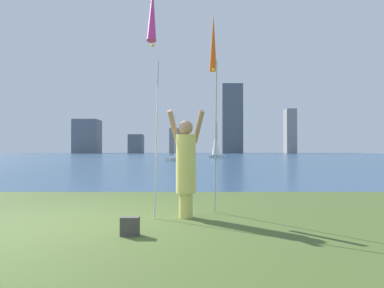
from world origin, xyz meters
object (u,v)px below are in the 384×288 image
(kite_flag_left, at_px, (153,21))
(kite_flag_right, at_px, (214,49))
(sailboat_3, at_px, (216,146))
(bag, at_px, (130,226))
(sailboat_4, at_px, (175,158))
(person, at_px, (186,164))

(kite_flag_left, relative_size, kite_flag_right, 1.01)
(kite_flag_left, distance_m, sailboat_3, 43.86)
(kite_flag_left, distance_m, kite_flag_right, 1.73)
(bag, height_order, sailboat_4, sailboat_4)
(kite_flag_right, bearing_deg, kite_flag_left, -129.99)
(person, height_order, kite_flag_left, kite_flag_left)
(kite_flag_left, distance_m, sailboat_4, 30.96)
(person, distance_m, sailboat_3, 43.32)
(kite_flag_right, distance_m, sailboat_4, 29.70)
(bag, height_order, sailboat_3, sailboat_3)
(person, bearing_deg, sailboat_4, 106.54)
(sailboat_3, bearing_deg, kite_flag_right, -94.15)
(bag, xyz_separation_m, sailboat_4, (-0.97, 31.60, 0.14))
(bag, relative_size, sailboat_4, 0.05)
(sailboat_4, bearing_deg, kite_flag_right, -85.53)
(kite_flag_left, bearing_deg, sailboat_4, 92.22)
(sailboat_3, height_order, sailboat_4, sailboat_4)
(person, xyz_separation_m, kite_flag_left, (-0.56, -0.46, 2.43))
(person, height_order, bag, person)
(kite_flag_left, relative_size, sailboat_4, 0.77)
(sailboat_4, bearing_deg, bag, -88.23)
(kite_flag_left, bearing_deg, person, 39.95)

